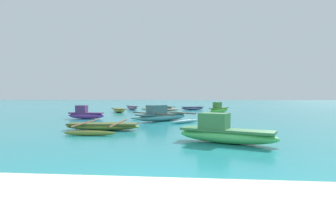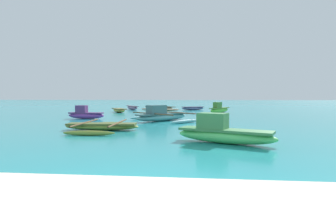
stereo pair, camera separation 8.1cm
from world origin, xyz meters
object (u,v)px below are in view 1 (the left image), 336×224
at_px(moored_boat_5, 85,114).
at_px(moored_boat_8, 119,110).
at_px(moored_boat_0, 132,108).
at_px(moored_boat_1, 219,109).
at_px(moored_boat_3, 103,126).
at_px(moored_boat_2, 193,108).
at_px(moored_boat_6, 224,133).
at_px(moored_boat_4, 162,116).
at_px(moored_boat_7, 160,108).

xyz_separation_m(moored_boat_5, moored_boat_8, (0.25, 7.41, -0.11)).
distance_m(moored_boat_0, moored_boat_1, 10.78).
distance_m(moored_boat_0, moored_boat_3, 18.69).
bearing_deg(moored_boat_2, moored_boat_6, -111.21).
bearing_deg(moored_boat_1, moored_boat_8, 123.55).
height_order(moored_boat_1, moored_boat_4, moored_boat_1).
distance_m(moored_boat_3, moored_boat_4, 5.16).
distance_m(moored_boat_4, moored_boat_8, 9.93).
height_order(moored_boat_0, moored_boat_2, moored_boat_0).
xyz_separation_m(moored_boat_6, moored_boat_7, (-4.66, 20.84, -0.16)).
relative_size(moored_boat_4, moored_boat_6, 1.38).
bearing_deg(moored_boat_0, moored_boat_7, 49.56).
bearing_deg(moored_boat_5, moored_boat_8, 91.79).
distance_m(moored_boat_1, moored_boat_5, 12.43).
relative_size(moored_boat_2, moored_boat_3, 0.74).
relative_size(moored_boat_3, moored_boat_5, 1.45).
distance_m(moored_boat_0, moored_boat_2, 7.05).
height_order(moored_boat_2, moored_boat_4, moored_boat_4).
bearing_deg(moored_boat_8, moored_boat_0, 143.79).
distance_m(moored_boat_0, moored_boat_7, 3.37).
bearing_deg(moored_boat_3, moored_boat_1, 60.94).
xyz_separation_m(moored_boat_3, moored_boat_5, (-3.22, 5.76, 0.15)).
bearing_deg(moored_boat_7, moored_boat_4, -125.31).
bearing_deg(moored_boat_4, moored_boat_6, -116.42).
distance_m(moored_boat_0, moored_boat_8, 5.30).
bearing_deg(moored_boat_7, moored_boat_8, -168.29).
bearing_deg(moored_boat_1, moored_boat_0, 94.13).
bearing_deg(moored_boat_5, moored_boat_2, 63.82).
xyz_separation_m(moored_boat_2, moored_boat_7, (-3.72, -0.62, -0.03)).
relative_size(moored_boat_3, moored_boat_6, 1.14).
xyz_separation_m(moored_boat_1, moored_boat_4, (-4.42, -8.71, -0.02)).
relative_size(moored_boat_1, moored_boat_2, 1.15).
height_order(moored_boat_0, moored_boat_3, moored_boat_0).
bearing_deg(moored_boat_3, moored_boat_8, 99.88).
bearing_deg(moored_boat_6, moored_boat_4, 134.79).
height_order(moored_boat_7, moored_boat_8, moored_boat_7).
relative_size(moored_boat_0, moored_boat_1, 0.98).
relative_size(moored_boat_4, moored_boat_5, 1.74).
height_order(moored_boat_4, moored_boat_7, moored_boat_4).
bearing_deg(moored_boat_8, moored_boat_6, -8.95).
height_order(moored_boat_6, moored_boat_8, moored_boat_6).
relative_size(moored_boat_6, moored_boat_8, 1.42).
distance_m(moored_boat_2, moored_boat_3, 19.01).
bearing_deg(moored_boat_5, moored_boat_7, 77.09).
relative_size(moored_boat_5, moored_boat_7, 0.56).
xyz_separation_m(moored_boat_6, moored_boat_8, (-8.05, 16.07, -0.12)).
bearing_deg(moored_boat_2, moored_boat_1, -88.23).
xyz_separation_m(moored_boat_1, moored_boat_8, (-9.57, -0.22, -0.14)).
distance_m(moored_boat_2, moored_boat_6, 21.48).
bearing_deg(moored_boat_0, moored_boat_4, -11.10).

